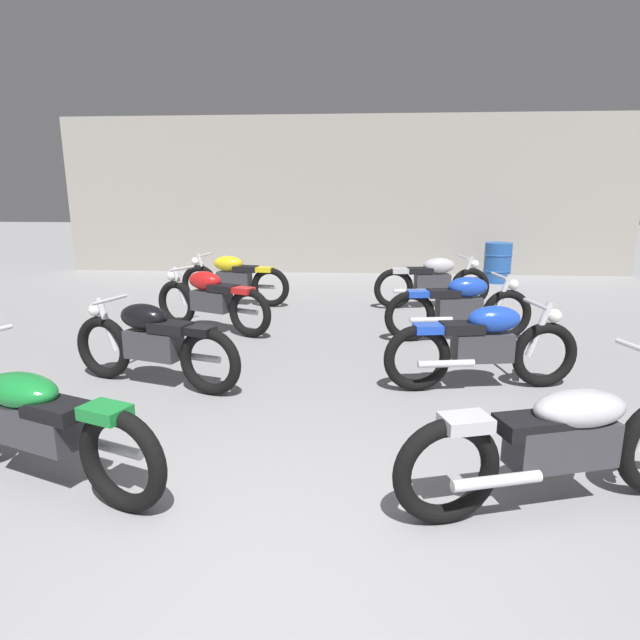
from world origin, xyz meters
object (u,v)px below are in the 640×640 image
motorcycle_left_row_3 (234,278)px  motorcycle_left_row_1 (153,342)px  motorcycle_right_row_1 (483,345)px  motorcycle_left_row_0 (34,421)px  motorcycle_right_row_0 (564,440)px  motorcycle_left_row_2 (211,299)px  oil_drum (498,263)px  motorcycle_right_row_3 (433,281)px  motorcycle_right_row_2 (460,306)px

motorcycle_left_row_3 → motorcycle_left_row_1: bearing=-88.2°
motorcycle_right_row_1 → motorcycle_left_row_0: bearing=-148.7°
motorcycle_left_row_0 → motorcycle_right_row_0: bearing=-0.4°
motorcycle_left_row_2 → motorcycle_right_row_1: 3.85m
motorcycle_left_row_0 → oil_drum: bearing=59.4°
motorcycle_left_row_2 → motorcycle_right_row_0: size_ratio=0.87×
oil_drum → motorcycle_right_row_1: bearing=-104.6°
oil_drum → motorcycle_left_row_1: bearing=-126.6°
motorcycle_left_row_1 → oil_drum: motorcycle_left_row_1 is taller
motorcycle_left_row_0 → motorcycle_left_row_3: motorcycle_left_row_0 is taller
motorcycle_left_row_1 → oil_drum: 8.33m
motorcycle_left_row_2 → motorcycle_right_row_1: same height
motorcycle_left_row_0 → oil_drum: (5.05, 8.55, -0.03)m
motorcycle_right_row_0 → motorcycle_left_row_1: bearing=150.4°
motorcycle_left_row_2 → motorcycle_left_row_3: size_ratio=0.94×
motorcycle_right_row_0 → motorcycle_right_row_1: bearing=91.1°
motorcycle_right_row_0 → motorcycle_right_row_1: 2.06m
motorcycle_left_row_1 → motorcycle_right_row_3: bearing=50.6°
motorcycle_right_row_0 → motorcycle_right_row_3: 5.86m
motorcycle_left_row_0 → motorcycle_right_row_2: motorcycle_left_row_0 is taller
motorcycle_left_row_1 → motorcycle_left_row_2: bearing=90.5°
motorcycle_right_row_0 → motorcycle_left_row_2: bearing=129.5°
motorcycle_left_row_2 → motorcycle_right_row_2: bearing=-3.3°
motorcycle_right_row_0 → oil_drum: (1.65, 8.57, -0.03)m
oil_drum → motorcycle_right_row_2: bearing=-108.9°
motorcycle_left_row_3 → oil_drum: motorcycle_left_row_3 is taller
motorcycle_left_row_2 → oil_drum: bearing=42.2°
motorcycle_right_row_3 → motorcycle_right_row_0: bearing=-89.4°
motorcycle_left_row_0 → motorcycle_left_row_1: 1.87m
motorcycle_left_row_1 → oil_drum: (4.97, 6.68, -0.03)m
motorcycle_left_row_1 → motorcycle_right_row_0: 3.82m
motorcycle_left_row_1 → motorcycle_right_row_0: motorcycle_right_row_0 is taller
motorcycle_left_row_1 → motorcycle_right_row_1: same height
motorcycle_left_row_3 → motorcycle_right_row_3: 3.39m
motorcycle_right_row_3 → motorcycle_left_row_2: bearing=-151.1°
motorcycle_right_row_0 → motorcycle_right_row_1: motorcycle_right_row_0 is taller
motorcycle_left_row_0 → motorcycle_right_row_0: same height
motorcycle_left_row_0 → motorcycle_right_row_1: bearing=31.3°
motorcycle_right_row_0 → motorcycle_left_row_0: bearing=179.6°
motorcycle_right_row_1 → oil_drum: 6.72m
motorcycle_right_row_2 → motorcycle_right_row_0: bearing=-90.6°
motorcycle_left_row_3 → motorcycle_right_row_2: same height
motorcycle_left_row_3 → motorcycle_right_row_0: 6.78m
oil_drum → motorcycle_right_row_0: bearing=-100.9°
motorcycle_right_row_0 → oil_drum: bearing=79.1°
motorcycle_left_row_2 → oil_drum: motorcycle_left_row_2 is taller
motorcycle_left_row_2 → motorcycle_left_row_0: bearing=-90.9°
motorcycle_right_row_3 → motorcycle_right_row_2: bearing=-87.3°
motorcycle_left_row_1 → motorcycle_left_row_3: size_ratio=0.98×
motorcycle_right_row_0 → motorcycle_right_row_1: (-0.04, 2.06, 0.01)m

